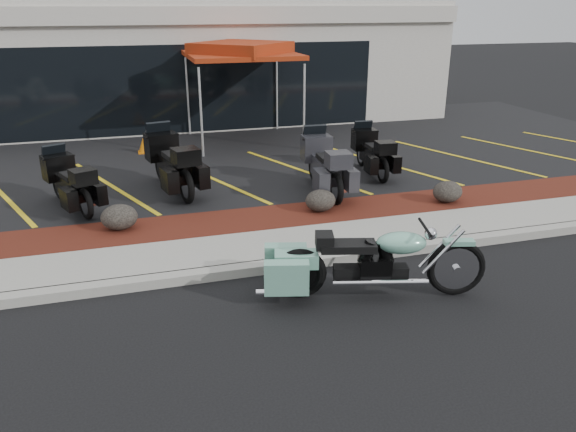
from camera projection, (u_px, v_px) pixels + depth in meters
name	position (u px, v px, depth m)	size (l,w,h in m)	color
ground	(275.00, 299.00, 7.96)	(90.00, 90.00, 0.00)	black
curb	(260.00, 267.00, 8.74)	(24.00, 0.25, 0.15)	gray
sidewalk	(250.00, 250.00, 9.37)	(24.00, 1.20, 0.15)	gray
mulch_bed	(236.00, 224.00, 10.44)	(24.00, 1.20, 0.16)	#3E100E
upper_lot	(197.00, 154.00, 15.29)	(26.00, 9.60, 0.15)	black
dealership_building	(170.00, 60.00, 20.22)	(18.00, 8.16, 4.00)	#ACA79B
boulder_left	(119.00, 217.00, 9.93)	(0.64, 0.53, 0.45)	black
boulder_mid	(320.00, 201.00, 10.81)	(0.60, 0.50, 0.42)	black
boulder_right	(448.00, 192.00, 11.30)	(0.61, 0.51, 0.43)	black
hero_cruiser	(457.00, 260.00, 7.88)	(3.13, 0.79, 1.10)	#79BCA2
touring_black_front	(57.00, 172.00, 11.34)	(1.99, 0.76, 1.16)	black
touring_black_mid	(160.00, 152.00, 12.48)	(2.34, 0.89, 1.36)	black
touring_grey	(315.00, 153.00, 12.50)	(2.22, 0.85, 1.29)	#2D2D32
touring_black_rear	(362.00, 144.00, 13.69)	(1.96, 0.75, 1.14)	black
traffic_cone	(144.00, 144.00, 15.09)	(0.34, 0.34, 0.46)	#CE6706
popup_canopy	(241.00, 52.00, 15.51)	(3.91, 3.91, 2.78)	silver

